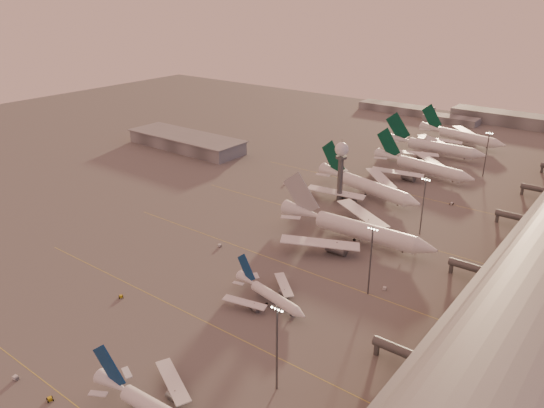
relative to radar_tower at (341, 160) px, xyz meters
The scene contains 24 objects.
ground 121.92m from the radar_tower, 92.39° to the right, with size 700.00×700.00×0.00m, color #5F5D5D.
taxiway_markings 71.83m from the radar_tower, 68.66° to the right, with size 180.00×185.25×0.02m.
hangar 127.68m from the radar_tower, behind, with size 82.00×27.00×8.50m.
radar_tower is the anchor object (origin of this frame).
mast_a 131.38m from the radar_tower, 66.17° to the right, with size 3.60×0.56×25.00m.
mast_b 82.32m from the radar_tower, 52.43° to the right, with size 3.60×0.56×25.00m.
mast_c 46.66m from the radar_tower, 12.53° to the right, with size 3.60×0.56×25.00m.
mast_d 91.11m from the radar_tower, 61.74° to the left, with size 3.60×0.56×25.00m.
distant_horizon 205.86m from the radar_tower, 90.67° to the left, with size 165.00×37.50×9.00m.
narrowbody_mid 95.65m from the radar_tower, 72.97° to the right, with size 32.90×25.99×13.00m.
widebody_white 45.77m from the radar_tower, 50.71° to the right, with size 69.30×55.49×24.37m.
greentail_a 23.40m from the radar_tower, 63.71° to the left, with size 62.51×49.89×23.10m.
greentail_b 64.91m from the radar_tower, 74.86° to the left, with size 61.24×49.07×22.39m.
greentail_c 101.68m from the radar_tower, 86.11° to the left, with size 64.39×52.04×23.40m.
greentail_d 137.43m from the radar_tower, 85.34° to the left, with size 61.33×49.01×22.58m.
gsv_truck_a 160.34m from the radar_tower, 91.11° to the right, with size 6.33×3.20×2.44m.
gsv_tug_near 159.61m from the radar_tower, 86.14° to the right, with size 2.95×3.80×0.95m.
gsv_tug_mid 119.81m from the radar_tower, 96.78° to the right, with size 3.71×3.29×0.91m.
gsv_truck_b 97.55m from the radar_tower, 67.12° to the right, with size 6.35×3.44×2.43m.
gsv_truck_c 73.45m from the radar_tower, 100.52° to the right, with size 6.12×4.13×2.33m.
gsv_catering_b 82.07m from the radar_tower, 47.92° to the right, with size 5.48×3.09×4.26m.
gsv_tug_far 31.12m from the radar_tower, 54.87° to the right, with size 2.68×3.76×0.98m.
gsv_truck_d 40.31m from the radar_tower, behind, with size 2.47×5.33×2.08m.
gsv_tug_hangar 56.96m from the radar_tower, 33.98° to the left, with size 3.73×2.42×1.02m.
Camera 1 is at (122.78, -86.40, 95.89)m, focal length 35.00 mm.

